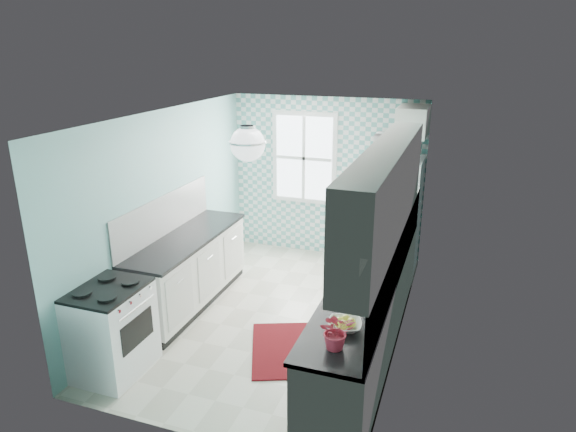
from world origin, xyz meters
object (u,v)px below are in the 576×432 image
(stove, at_px, (112,329))
(potted_plant, at_px, (337,331))
(ceiling_light, at_px, (248,144))
(fridge, at_px, (392,217))
(fruit_bowl, at_px, (345,325))
(sink, at_px, (383,248))
(microwave, at_px, (397,146))

(stove, distance_m, potted_plant, 2.49)
(ceiling_light, relative_size, potted_plant, 1.11)
(stove, bearing_deg, potted_plant, -2.97)
(ceiling_light, distance_m, stove, 2.34)
(stove, bearing_deg, fridge, 59.13)
(fruit_bowl, bearing_deg, stove, -178.79)
(ceiling_light, distance_m, sink, 2.19)
(sink, relative_size, potted_plant, 1.76)
(ceiling_light, height_order, fruit_bowl, ceiling_light)
(ceiling_light, bearing_deg, potted_plant, -41.76)
(ceiling_light, height_order, fridge, ceiling_light)
(fruit_bowl, bearing_deg, sink, 89.90)
(ceiling_light, height_order, stove, ceiling_light)
(fruit_bowl, bearing_deg, microwave, 91.53)
(fridge, height_order, stove, fridge)
(fridge, xyz_separation_m, sink, (0.09, -1.42, 0.07))
(stove, height_order, sink, sink)
(stove, relative_size, fruit_bowl, 3.25)
(fridge, bearing_deg, stove, -120.05)
(fridge, distance_m, fruit_bowl, 3.38)
(fridge, height_order, fruit_bowl, fridge)
(fruit_bowl, relative_size, microwave, 0.47)
(microwave, bearing_deg, sink, 92.08)
(sink, distance_m, fruit_bowl, 1.96)
(potted_plant, bearing_deg, fridge, 91.40)
(fridge, height_order, sink, fridge)
(ceiling_light, xyz_separation_m, fridge, (1.11, 2.61, -1.46))
(fruit_bowl, xyz_separation_m, potted_plant, (0.00, -0.31, 0.12))
(fridge, relative_size, potted_plant, 5.48)
(stove, height_order, potted_plant, potted_plant)
(microwave, bearing_deg, stove, 54.34)
(ceiling_light, height_order, microwave, ceiling_light)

